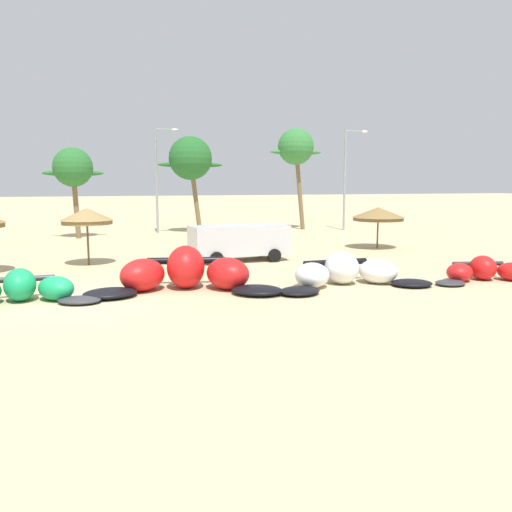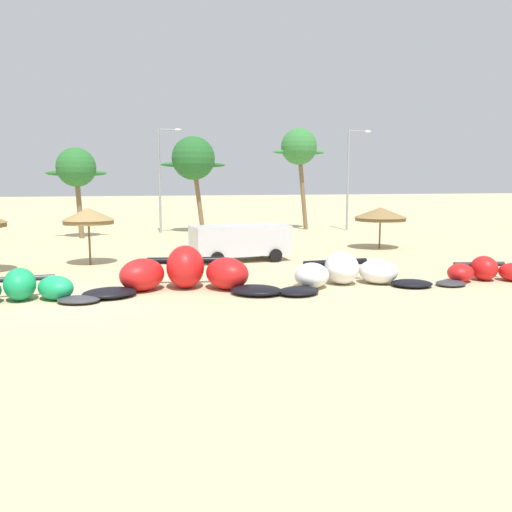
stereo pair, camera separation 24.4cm
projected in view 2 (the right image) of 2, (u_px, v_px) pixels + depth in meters
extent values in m
plane|color=#C6B284|center=(86.00, 299.00, 18.25)|extent=(260.00, 260.00, 0.00)
ellipsoid|color=#199E5B|center=(20.00, 284.00, 18.02)|extent=(1.15, 1.51, 1.14)
ellipsoid|color=#199E5B|center=(56.00, 288.00, 18.13)|extent=(1.73, 1.80, 0.84)
ellipsoid|color=#333338|center=(79.00, 300.00, 17.68)|extent=(1.69, 1.43, 0.23)
cylinder|color=#333338|center=(21.00, 279.00, 18.48)|extent=(2.25, 0.34, 0.20)
cube|color=#333338|center=(19.00, 285.00, 17.89)|extent=(0.85, 0.57, 0.04)
ellipsoid|color=black|center=(109.00, 293.00, 18.53)|extent=(2.12, 1.76, 0.33)
ellipsoid|color=red|center=(142.00, 275.00, 19.60)|extent=(2.38, 2.37, 1.22)
ellipsoid|color=red|center=(185.00, 267.00, 20.11)|extent=(1.77, 2.13, 1.65)
ellipsoid|color=red|center=(227.00, 273.00, 19.88)|extent=(2.12, 2.34, 1.22)
ellipsoid|color=black|center=(256.00, 290.00, 18.97)|extent=(2.38, 2.22, 0.33)
cylinder|color=black|center=(186.00, 261.00, 20.75)|extent=(3.08, 0.82, 0.28)
cube|color=black|center=(185.00, 268.00, 19.92)|extent=(1.22, 0.87, 0.04)
ellipsoid|color=black|center=(299.00, 291.00, 18.98)|extent=(1.98, 1.83, 0.26)
ellipsoid|color=white|center=(312.00, 275.00, 20.12)|extent=(1.98, 2.06, 0.98)
ellipsoid|color=white|center=(342.00, 268.00, 20.88)|extent=(1.39, 1.65, 1.32)
ellipsoid|color=white|center=(378.00, 272.00, 20.99)|extent=(2.02, 2.07, 0.98)
ellipsoid|color=black|center=(412.00, 283.00, 20.40)|extent=(1.92, 1.74, 0.26)
cylinder|color=black|center=(335.00, 263.00, 21.39)|extent=(2.80, 0.37, 0.25)
cube|color=black|center=(343.00, 268.00, 20.73)|extent=(1.04, 0.62, 0.04)
ellipsoid|color=#333338|center=(451.00, 283.00, 20.58)|extent=(1.40, 1.22, 0.20)
ellipsoid|color=red|center=(460.00, 273.00, 21.34)|extent=(1.63, 1.62, 0.76)
ellipsoid|color=red|center=(484.00, 268.00, 21.68)|extent=(1.26, 1.44, 1.02)
cylinder|color=#333338|center=(479.00, 264.00, 22.11)|extent=(2.19, 0.62, 0.20)
cube|color=#333338|center=(486.00, 269.00, 21.56)|extent=(0.87, 0.60, 0.04)
cylinder|color=brown|center=(89.00, 242.00, 25.66)|extent=(0.10, 0.10, 2.21)
cone|color=#9E7F4C|center=(88.00, 214.00, 25.46)|extent=(2.54, 2.54, 0.60)
cylinder|color=olive|center=(89.00, 222.00, 25.51)|extent=(2.41, 2.41, 0.20)
cylinder|color=brown|center=(380.00, 233.00, 31.86)|extent=(0.10, 0.10, 1.90)
cone|color=olive|center=(381.00, 212.00, 31.68)|extent=(3.20, 3.20, 0.62)
cylinder|color=brown|center=(380.00, 219.00, 31.74)|extent=(3.04, 3.04, 0.20)
cube|color=silver|center=(240.00, 240.00, 26.87)|extent=(5.16, 2.50, 1.50)
cube|color=black|center=(215.00, 236.00, 26.35)|extent=(1.44, 2.10, 0.56)
cylinder|color=black|center=(217.00, 259.00, 25.50)|extent=(0.70, 0.31, 0.68)
cylinder|color=black|center=(206.00, 253.00, 27.37)|extent=(0.70, 0.31, 0.68)
cylinder|color=black|center=(275.00, 255.00, 26.59)|extent=(0.70, 0.31, 0.68)
cylinder|color=black|center=(261.00, 251.00, 28.46)|extent=(0.70, 0.31, 0.68)
cylinder|color=brown|center=(79.00, 203.00, 37.40)|extent=(0.53, 0.36, 5.09)
sphere|color=#286B2D|center=(76.00, 167.00, 37.01)|extent=(2.78, 2.78, 2.78)
ellipsoid|color=#286B2D|center=(60.00, 173.00, 36.79)|extent=(1.95, 0.50, 0.36)
ellipsoid|color=#286B2D|center=(93.00, 173.00, 37.36)|extent=(1.95, 0.50, 0.36)
cylinder|color=brown|center=(198.00, 196.00, 41.39)|extent=(1.05, 0.36, 5.89)
sphere|color=#236028|center=(193.00, 158.00, 40.88)|extent=(3.41, 3.41, 3.41)
ellipsoid|color=#236028|center=(176.00, 165.00, 40.60)|extent=(2.39, 0.50, 0.36)
ellipsoid|color=#236028|center=(211.00, 165.00, 41.31)|extent=(2.39, 0.50, 0.36)
cylinder|color=brown|center=(302.00, 188.00, 44.18)|extent=(1.07, 0.36, 6.97)
sphere|color=#337A38|center=(299.00, 147.00, 43.59)|extent=(3.03, 3.03, 3.03)
ellipsoid|color=#337A38|center=(285.00, 152.00, 43.34)|extent=(2.12, 0.50, 0.36)
ellipsoid|color=#337A38|center=(312.00, 152.00, 43.97)|extent=(2.12, 0.50, 0.36)
cylinder|color=gray|center=(160.00, 181.00, 41.03)|extent=(0.18, 0.18, 8.24)
cylinder|color=gray|center=(168.00, 130.00, 40.66)|extent=(1.53, 0.10, 0.10)
ellipsoid|color=silver|center=(178.00, 130.00, 40.85)|extent=(0.56, 0.24, 0.20)
cylinder|color=gray|center=(348.00, 180.00, 43.38)|extent=(0.18, 0.18, 8.35)
cylinder|color=gray|center=(359.00, 131.00, 43.03)|extent=(1.70, 0.10, 0.10)
ellipsoid|color=silver|center=(368.00, 131.00, 43.24)|extent=(0.56, 0.24, 0.20)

